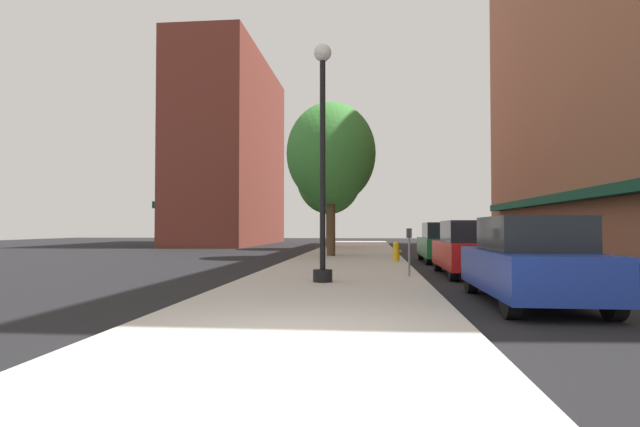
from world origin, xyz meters
TOP-DOWN VIEW (x-y plane):
  - ground_plane at (4.00, 18.00)m, footprint 90.00×90.00m
  - sidewalk_slab at (0.00, 19.00)m, footprint 4.80×50.00m
  - building_right_brick at (14.99, 22.00)m, footprint 6.80×40.00m
  - building_far_background at (-11.01, 37.00)m, footprint 6.80×18.00m
  - lamppost at (-0.18, 6.46)m, footprint 0.48×0.48m
  - fire_hydrant at (1.99, 14.21)m, footprint 0.33×0.26m
  - parking_meter_near at (2.05, 8.16)m, footprint 0.14×0.09m
  - tree_near at (-1.79, 27.71)m, footprint 4.37×4.37m
  - tree_mid at (-0.88, 17.95)m, footprint 4.23×4.23m
  - car_blue at (4.00, 3.96)m, footprint 1.80×4.30m
  - car_red at (4.00, 9.68)m, footprint 1.80×4.30m
  - car_green at (4.00, 15.58)m, footprint 1.80×4.30m

SIDE VIEW (x-z plane):
  - ground_plane at x=4.00m, z-range 0.00..0.00m
  - sidewalk_slab at x=0.00m, z-range 0.00..0.12m
  - fire_hydrant at x=1.99m, z-range 0.12..0.91m
  - car_blue at x=4.00m, z-range -0.02..1.64m
  - car_red at x=4.00m, z-range -0.02..1.64m
  - car_green at x=4.00m, z-range -0.02..1.64m
  - parking_meter_near at x=2.05m, z-range 0.29..1.60m
  - lamppost at x=-0.18m, z-range 0.25..6.15m
  - tree_near at x=-1.79m, z-range 1.22..8.46m
  - tree_mid at x=-0.88m, z-range 1.31..8.58m
  - building_far_background at x=-11.01m, z-range -0.02..15.84m
  - building_right_brick at x=14.99m, z-range -0.02..23.52m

